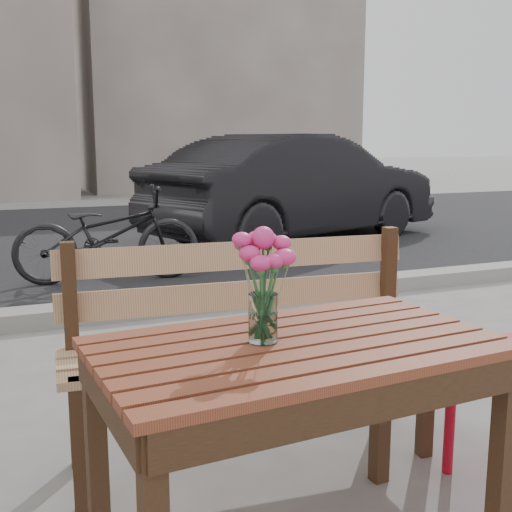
{
  "coord_description": "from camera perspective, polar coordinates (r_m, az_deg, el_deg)",
  "views": [
    {
      "loc": [
        -0.81,
        -1.42,
        1.23
      ],
      "look_at": [
        -0.14,
        0.19,
        0.92
      ],
      "focal_mm": 45.0,
      "sensor_mm": 36.0,
      "label": 1
    }
  ],
  "objects": [
    {
      "name": "main_vase",
      "position": [
        1.73,
        0.64,
        -1.35
      ],
      "size": [
        0.17,
        0.17,
        0.32
      ],
      "color": "white",
      "rests_on": "main_table"
    },
    {
      "name": "bicycle",
      "position": [
        5.79,
        -13.06,
        1.89
      ],
      "size": [
        1.66,
        0.73,
        0.85
      ],
      "primitive_type": "imported",
      "rotation": [
        0.0,
        0.0,
        1.46
      ],
      "color": "black",
      "rests_on": "ground"
    },
    {
      "name": "parked_car",
      "position": [
        8.03,
        3.65,
        6.05
      ],
      "size": [
        4.22,
        2.63,
        1.31
      ],
      "primitive_type": "imported",
      "rotation": [
        0.0,
        0.0,
        1.91
      ],
      "color": "black",
      "rests_on": "ground"
    },
    {
      "name": "backdrop_buildings",
      "position": [
        16.02,
        -19.95,
        18.11
      ],
      "size": [
        15.5,
        4.0,
        8.0
      ],
      "color": "slate",
      "rests_on": "ground"
    },
    {
      "name": "street",
      "position": [
        6.64,
        -15.31,
        -0.6
      ],
      "size": [
        30.0,
        8.12,
        0.12
      ],
      "color": "black",
      "rests_on": "ground"
    },
    {
      "name": "main_table",
      "position": [
        1.83,
        3.75,
        -10.93
      ],
      "size": [
        1.15,
        0.72,
        0.69
      ],
      "rotation": [
        0.0,
        0.0,
        0.06
      ],
      "color": "maroon",
      "rests_on": "ground"
    },
    {
      "name": "main_bench",
      "position": [
        2.51,
        -0.8,
        -5.77
      ],
      "size": [
        1.47,
        0.55,
        0.89
      ],
      "rotation": [
        0.0,
        0.0,
        -0.09
      ],
      "color": "#9D7651",
      "rests_on": "ground"
    }
  ]
}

